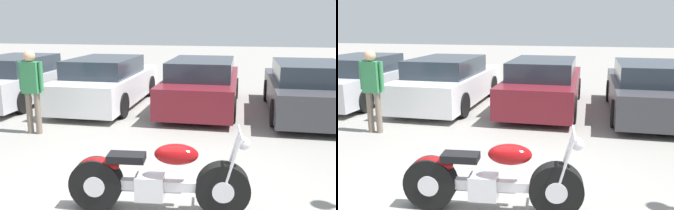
% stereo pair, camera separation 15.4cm
% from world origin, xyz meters
% --- Properties ---
extents(ground_plane, '(60.00, 60.00, 0.00)m').
position_xyz_m(ground_plane, '(0.00, 0.00, 0.00)').
color(ground_plane, gray).
extents(motorcycle, '(2.17, 0.62, 1.02)m').
position_xyz_m(motorcycle, '(0.38, -0.19, 0.40)').
color(motorcycle, black).
rests_on(motorcycle, ground_plane).
extents(parked_car_silver, '(1.82, 4.41, 1.30)m').
position_xyz_m(parked_car_silver, '(-4.78, 5.22, 0.61)').
color(parked_car_silver, '#BCBCC1').
rests_on(parked_car_silver, ground_plane).
extents(parked_car_white, '(1.82, 4.41, 1.30)m').
position_xyz_m(parked_car_white, '(-2.23, 5.29, 0.61)').
color(parked_car_white, white).
rests_on(parked_car_white, ground_plane).
extents(parked_car_maroon, '(1.82, 4.41, 1.30)m').
position_xyz_m(parked_car_maroon, '(0.33, 5.39, 0.61)').
color(parked_car_maroon, maroon).
rests_on(parked_car_maroon, ground_plane).
extents(parked_car_dark_grey, '(1.82, 4.41, 1.30)m').
position_xyz_m(parked_car_dark_grey, '(2.89, 5.21, 0.61)').
color(parked_car_dark_grey, '#3D3D42').
rests_on(parked_car_dark_grey, ground_plane).
extents(person_standing, '(0.52, 0.23, 1.69)m').
position_xyz_m(person_standing, '(-2.76, 2.44, 1.00)').
color(person_standing, '#726656').
rests_on(person_standing, ground_plane).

